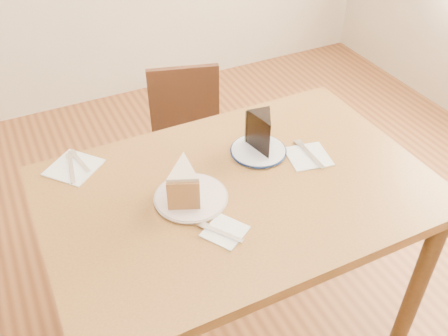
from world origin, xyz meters
TOP-DOWN VIEW (x-y plane):
  - ground at (0.00, 0.00)m, footprint 4.00×4.00m
  - table at (0.00, 0.00)m, footprint 1.20×0.80m
  - chair_far at (0.11, 0.68)m, footprint 0.46×0.46m
  - plate_cream at (-0.16, 0.01)m, footprint 0.21×0.21m
  - plate_navy at (0.14, 0.13)m, footprint 0.18×0.18m
  - carrot_cake at (-0.17, 0.03)m, footprint 0.13×0.15m
  - chocolate_cake at (0.15, 0.12)m, footprint 0.10×0.12m
  - napkin_cream at (-0.12, -0.16)m, footprint 0.15×0.15m
  - napkin_navy at (0.28, 0.03)m, footprint 0.16×0.16m
  - napkin_spare at (-0.44, 0.32)m, footprint 0.21×0.21m
  - fork_cream at (-0.14, -0.16)m, footprint 0.09×0.12m
  - knife_navy at (0.29, 0.04)m, footprint 0.02×0.17m
  - fork_spare at (-0.42, 0.34)m, footprint 0.04×0.14m
  - knife_spare at (-0.45, 0.31)m, footprint 0.04×0.16m

SIDE VIEW (x-z plane):
  - ground at x=0.00m, z-range 0.00..0.00m
  - chair_far at x=0.11m, z-range 0.04..0.80m
  - table at x=0.00m, z-range 0.28..1.03m
  - napkin_cream at x=-0.12m, z-range 0.75..0.75m
  - napkin_navy at x=0.28m, z-range 0.75..0.75m
  - napkin_spare at x=-0.44m, z-range 0.75..0.75m
  - plate_cream at x=-0.16m, z-range 0.75..0.76m
  - plate_navy at x=0.14m, z-range 0.75..0.76m
  - fork_cream at x=-0.14m, z-range 0.75..0.76m
  - knife_navy at x=0.29m, z-range 0.75..0.76m
  - fork_spare at x=-0.42m, z-range 0.75..0.76m
  - knife_spare at x=-0.45m, z-range 0.75..0.76m
  - carrot_cake at x=-0.17m, z-range 0.76..0.86m
  - chocolate_cake at x=0.15m, z-range 0.76..0.88m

